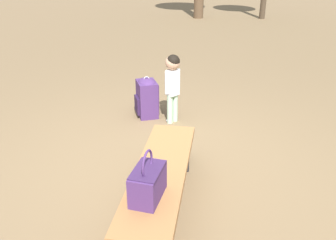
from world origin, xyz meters
The scene contains 6 objects.
ground_plane centered at (0.00, 0.00, 0.00)m, with size 40.00×40.00×0.00m, color brown.
park_bench centered at (-0.78, -0.03, 0.39)m, with size 1.64×0.65×0.45m.
handbag centered at (-1.14, 0.05, 0.58)m, with size 0.36×0.26×0.37m.
child_standing centered at (1.08, -0.15, 0.60)m, with size 0.19×0.19×0.90m.
backpack_large centered at (1.30, 0.19, 0.28)m, with size 0.38×0.34×0.56m.
backpack_small centered at (0.13, -0.20, 0.17)m, with size 0.24×0.23×0.33m.
Camera 1 is at (-3.12, -0.08, 1.94)m, focal length 37.43 mm.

